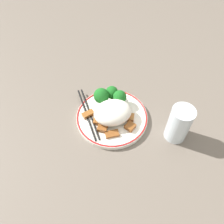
# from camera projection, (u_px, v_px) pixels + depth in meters

# --- Properties ---
(ground_plane) EXTENTS (3.00, 3.00, 0.00)m
(ground_plane) POSITION_uv_depth(u_px,v_px,m) (112.00, 119.00, 0.69)
(ground_plane) COLOR #665B51
(plate) EXTENTS (0.22, 0.22, 0.02)m
(plate) POSITION_uv_depth(u_px,v_px,m) (112.00, 117.00, 0.68)
(plate) COLOR white
(plate) RESTS_ON ground_plane
(rice_mound) EXTENTS (0.11, 0.09, 0.05)m
(rice_mound) POSITION_uv_depth(u_px,v_px,m) (113.00, 112.00, 0.65)
(rice_mound) COLOR white
(rice_mound) RESTS_ON plate
(broccoli_back_left) EXTENTS (0.04, 0.04, 0.05)m
(broccoli_back_left) POSITION_uv_depth(u_px,v_px,m) (120.00, 97.00, 0.68)
(broccoli_back_left) COLOR #7FB756
(broccoli_back_left) RESTS_ON plate
(broccoli_back_center) EXTENTS (0.04, 0.04, 0.05)m
(broccoli_back_center) POSITION_uv_depth(u_px,v_px,m) (112.00, 92.00, 0.70)
(broccoli_back_center) COLOR #7FB756
(broccoli_back_center) RESTS_ON plate
(broccoli_back_right) EXTENTS (0.05, 0.05, 0.06)m
(broccoli_back_right) POSITION_uv_depth(u_px,v_px,m) (101.00, 96.00, 0.68)
(broccoli_back_right) COLOR #7FB756
(broccoli_back_right) RESTS_ON plate
(meat_near_front) EXTENTS (0.04, 0.04, 0.01)m
(meat_near_front) POSITION_uv_depth(u_px,v_px,m) (130.00, 126.00, 0.64)
(meat_near_front) COLOR brown
(meat_near_front) RESTS_ON plate
(meat_near_left) EXTENTS (0.04, 0.03, 0.01)m
(meat_near_left) POSITION_uv_depth(u_px,v_px,m) (103.00, 128.00, 0.64)
(meat_near_left) COLOR brown
(meat_near_left) RESTS_ON plate
(meat_near_right) EXTENTS (0.03, 0.03, 0.01)m
(meat_near_right) POSITION_uv_depth(u_px,v_px,m) (130.00, 117.00, 0.67)
(meat_near_right) COLOR #9E6633
(meat_near_right) RESTS_ON plate
(meat_near_back) EXTENTS (0.04, 0.03, 0.01)m
(meat_near_back) POSITION_uv_depth(u_px,v_px,m) (88.00, 114.00, 0.67)
(meat_near_back) COLOR brown
(meat_near_back) RESTS_ON plate
(meat_on_rice_edge) EXTENTS (0.04, 0.02, 0.01)m
(meat_on_rice_edge) POSITION_uv_depth(u_px,v_px,m) (112.00, 134.00, 0.63)
(meat_on_rice_edge) COLOR brown
(meat_on_rice_edge) RESTS_ON plate
(meat_mid_left) EXTENTS (0.04, 0.04, 0.01)m
(meat_mid_left) POSITION_uv_depth(u_px,v_px,m) (98.00, 120.00, 0.66)
(meat_mid_left) COLOR brown
(meat_mid_left) RESTS_ON plate
(chopsticks) EXTENTS (0.03, 0.21, 0.01)m
(chopsticks) POSITION_uv_depth(u_px,v_px,m) (88.00, 113.00, 0.68)
(chopsticks) COLOR black
(chopsticks) RESTS_ON plate
(drinking_glass) EXTENTS (0.06, 0.06, 0.12)m
(drinking_glass) POSITION_uv_depth(u_px,v_px,m) (179.00, 124.00, 0.60)
(drinking_glass) COLOR silver
(drinking_glass) RESTS_ON ground_plane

